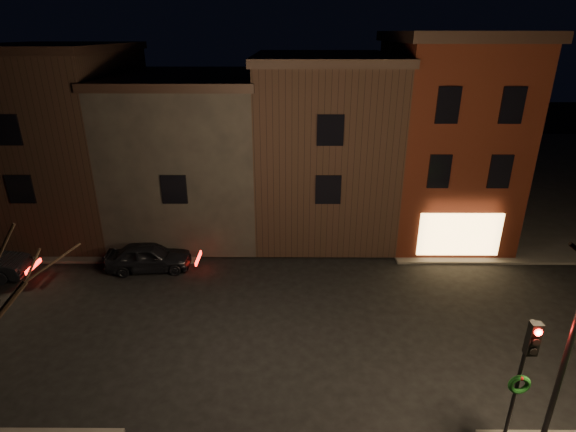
# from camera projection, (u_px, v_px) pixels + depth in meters

# --- Properties ---
(ground) EXTENTS (120.00, 120.00, 0.00)m
(ground) POSITION_uv_depth(u_px,v_px,m) (297.00, 326.00, 17.44)
(ground) COLOR black
(ground) RESTS_ON ground
(sidewalk_far_right) EXTENTS (30.00, 30.00, 0.12)m
(sidewalk_far_right) POSITION_uv_depth(u_px,v_px,m) (544.00, 174.00, 35.81)
(sidewalk_far_right) COLOR #2D2B28
(sidewalk_far_right) RESTS_ON ground
(sidewalk_far_left) EXTENTS (30.00, 30.00, 0.12)m
(sidewalk_far_left) POSITION_uv_depth(u_px,v_px,m) (45.00, 173.00, 36.01)
(sidewalk_far_left) COLOR #2D2B28
(sidewalk_far_left) RESTS_ON ground
(corner_building) EXTENTS (6.50, 8.50, 10.50)m
(corner_building) POSITION_uv_depth(u_px,v_px,m) (444.00, 136.00, 24.11)
(corner_building) COLOR #43160C
(corner_building) RESTS_ON ground
(row_building_a) EXTENTS (7.30, 10.30, 9.40)m
(row_building_a) POSITION_uv_depth(u_px,v_px,m) (322.00, 142.00, 25.30)
(row_building_a) COLOR black
(row_building_a) RESTS_ON ground
(row_building_b) EXTENTS (7.80, 10.30, 8.40)m
(row_building_b) POSITION_uv_depth(u_px,v_px,m) (194.00, 150.00, 25.53)
(row_building_b) COLOR black
(row_building_b) RESTS_ON ground
(row_building_c) EXTENTS (7.30, 10.30, 9.90)m
(row_building_c) POSITION_uv_depth(u_px,v_px,m) (65.00, 137.00, 25.28)
(row_building_c) COLOR black
(row_building_c) RESTS_ON ground
(traffic_signal) EXTENTS (0.58, 0.38, 4.05)m
(traffic_signal) POSITION_uv_depth(u_px,v_px,m) (524.00, 367.00, 11.25)
(traffic_signal) COLOR black
(traffic_signal) RESTS_ON sidewalk_near_right
(parked_car_a) EXTENTS (4.08, 1.92, 1.35)m
(parked_car_a) POSITION_uv_depth(u_px,v_px,m) (149.00, 257.00, 21.34)
(parked_car_a) COLOR black
(parked_car_a) RESTS_ON ground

